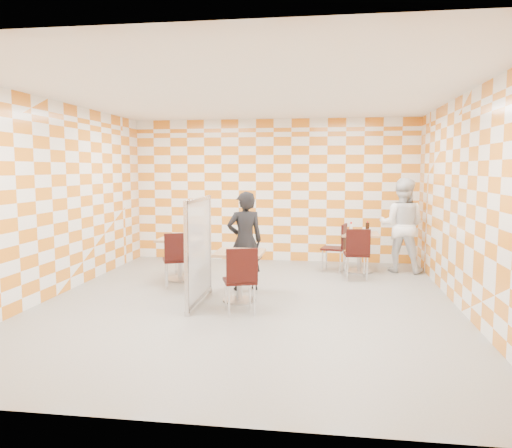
{
  "coord_description": "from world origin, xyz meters",
  "views": [
    {
      "loc": [
        1.14,
        -7.05,
        1.97
      ],
      "look_at": [
        0.1,
        0.2,
        1.15
      ],
      "focal_mm": 35.0,
      "sensor_mm": 36.0,
      "label": 1
    }
  ],
  "objects": [
    {
      "name": "second_table",
      "position": [
        1.76,
        2.49,
        0.51
      ],
      "size": [
        0.7,
        0.7,
        0.75
      ],
      "color": "tan",
      "rests_on": "ground"
    },
    {
      "name": "man_white",
      "position": [
        2.55,
        2.67,
        0.89
      ],
      "size": [
        1.01,
        0.88,
        1.79
      ],
      "primitive_type": "imported",
      "rotation": [
        0.0,
        0.0,
        2.88
      ],
      "color": "white",
      "rests_on": "ground"
    },
    {
      "name": "empty_table",
      "position": [
        -1.43,
        1.36,
        0.51
      ],
      "size": [
        0.7,
        0.7,
        0.75
      ],
      "color": "tan",
      "rests_on": "ground"
    },
    {
      "name": "chair_main_front",
      "position": [
        0.01,
        -0.6,
        0.54
      ],
      "size": [
        0.54,
        0.54,
        0.92
      ],
      "color": "black",
      "rests_on": "ground"
    },
    {
      "name": "main_table",
      "position": [
        -0.13,
        0.09,
        0.51
      ],
      "size": [
        0.7,
        0.7,
        0.75
      ],
      "color": "tan",
      "rests_on": "ground"
    },
    {
      "name": "pizza_on_foil",
      "position": [
        -0.13,
        0.08,
        0.77
      ],
      "size": [
        0.4,
        0.4,
        0.04
      ],
      "color": "silver",
      "rests_on": "main_table"
    },
    {
      "name": "room_shell",
      "position": [
        0.0,
        0.54,
        1.5
      ],
      "size": [
        7.0,
        7.0,
        7.0
      ],
      "color": "gray",
      "rests_on": "ground"
    },
    {
      "name": "man_dark",
      "position": [
        -0.17,
        0.82,
        0.8
      ],
      "size": [
        0.69,
        0.57,
        1.6
      ],
      "primitive_type": "imported",
      "rotation": [
        0.0,
        0.0,
        3.52
      ],
      "color": "black",
      "rests_on": "ground"
    },
    {
      "name": "sport_bottle",
      "position": [
        1.6,
        2.59,
        0.84
      ],
      "size": [
        0.06,
        0.06,
        0.2
      ],
      "color": "white",
      "rests_on": "second_table"
    },
    {
      "name": "chair_empty_far",
      "position": [
        -1.39,
        1.95,
        0.54
      ],
      "size": [
        0.52,
        0.53,
        0.92
      ],
      "color": "black",
      "rests_on": "ground"
    },
    {
      "name": "chair_second_side",
      "position": [
        1.36,
        2.43,
        0.54
      ],
      "size": [
        0.51,
        0.5,
        0.92
      ],
      "color": "black",
      "rests_on": "ground"
    },
    {
      "name": "chair_second_front",
      "position": [
        1.67,
        1.76,
        0.54
      ],
      "size": [
        0.45,
        0.46,
        0.92
      ],
      "color": "black",
      "rests_on": "ground"
    },
    {
      "name": "chair_empty_near",
      "position": [
        -1.3,
        0.79,
        0.54
      ],
      "size": [
        0.55,
        0.56,
        0.92
      ],
      "color": "black",
      "rests_on": "ground"
    },
    {
      "name": "partition",
      "position": [
        -0.7,
        -0.1,
        0.79
      ],
      "size": [
        0.08,
        1.38,
        1.55
      ],
      "color": "white",
      "rests_on": "ground"
    },
    {
      "name": "soda_bottle",
      "position": [
        1.9,
        2.51,
        0.85
      ],
      "size": [
        0.07,
        0.07,
        0.23
      ],
      "color": "black",
      "rests_on": "second_table"
    }
  ]
}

